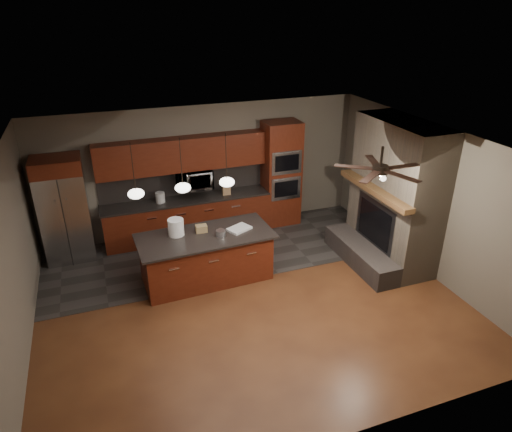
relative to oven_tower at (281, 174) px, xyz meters
name	(u,v)px	position (x,y,z in m)	size (l,w,h in m)	color
ground	(250,299)	(-1.70, -2.69, -1.19)	(7.00, 7.00, 0.00)	brown
ceiling	(249,144)	(-1.70, -2.69, 1.61)	(7.00, 6.00, 0.02)	white
back_wall	(204,170)	(-1.70, 0.31, 0.21)	(7.00, 0.02, 2.80)	#686153
right_wall	(427,199)	(1.80, -2.69, 0.21)	(0.02, 6.00, 2.80)	#686153
left_wall	(10,267)	(-5.20, -2.69, 0.21)	(0.02, 6.00, 2.80)	#686153
slate_tile_patch	(221,251)	(-1.70, -0.89, -1.19)	(7.00, 2.40, 0.01)	#322F2D
fireplace_column	(393,199)	(1.34, -2.29, 0.11)	(1.30, 2.10, 2.80)	#756754
back_cabinetry	(186,198)	(-2.18, 0.05, -0.30)	(3.59, 0.64, 2.20)	#5E2111
oven_tower	(281,174)	(0.00, 0.00, 0.00)	(0.80, 0.63, 2.38)	#5E2111
microwave	(194,179)	(-1.98, 0.06, 0.11)	(0.73, 0.41, 0.50)	silver
refrigerator	(64,210)	(-4.59, -0.07, -0.14)	(0.90, 0.75, 2.11)	silver
kitchen_island	(206,257)	(-2.23, -1.79, -0.73)	(2.47, 1.20, 0.92)	#5E2111
white_bucket	(176,227)	(-2.71, -1.61, -0.12)	(0.28, 0.28, 0.31)	white
paint_can	(221,233)	(-1.97, -1.92, -0.22)	(0.17, 0.17, 0.11)	silver
paint_tray	(239,229)	(-1.58, -1.80, -0.25)	(0.41, 0.29, 0.04)	silver
cardboard_box	(201,229)	(-2.26, -1.64, -0.21)	(0.20, 0.15, 0.13)	#93774C
counter_bucket	(160,197)	(-2.73, 0.01, -0.18)	(0.19, 0.19, 0.22)	silver
counter_box	(226,190)	(-1.31, -0.04, -0.20)	(0.17, 0.13, 0.19)	#A47B55
pendant_left	(136,194)	(-3.35, -1.99, 0.77)	(0.26, 0.26, 0.92)	black
pendant_center	(183,187)	(-2.60, -1.99, 0.77)	(0.26, 0.26, 0.92)	black
pendant_right	(227,182)	(-1.85, -1.99, 0.77)	(0.26, 0.26, 0.92)	black
ceiling_fan	(380,169)	(0.10, -3.49, 1.27)	(1.27, 1.33, 0.41)	black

